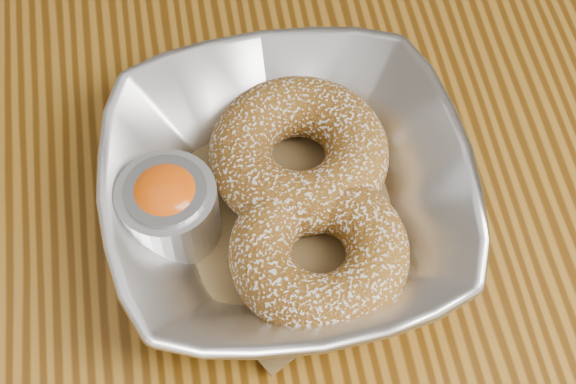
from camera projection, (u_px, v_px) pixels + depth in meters
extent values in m
cube|color=brown|center=(135.00, 239.00, 0.54)|extent=(1.20, 0.80, 0.04)
imported|color=silver|center=(288.00, 196.00, 0.51)|extent=(0.21, 0.21, 0.05)
cube|color=brown|center=(288.00, 210.00, 0.52)|extent=(0.20, 0.20, 0.00)
torus|color=brown|center=(299.00, 153.00, 0.52)|extent=(0.13, 0.13, 0.04)
torus|color=brown|center=(319.00, 252.00, 0.49)|extent=(0.14, 0.14, 0.04)
cylinder|color=silver|center=(169.00, 211.00, 0.50)|extent=(0.06, 0.06, 0.04)
cylinder|color=gray|center=(169.00, 208.00, 0.50)|extent=(0.05, 0.05, 0.04)
ellipsoid|color=#FC5307|center=(166.00, 197.00, 0.49)|extent=(0.04, 0.04, 0.03)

